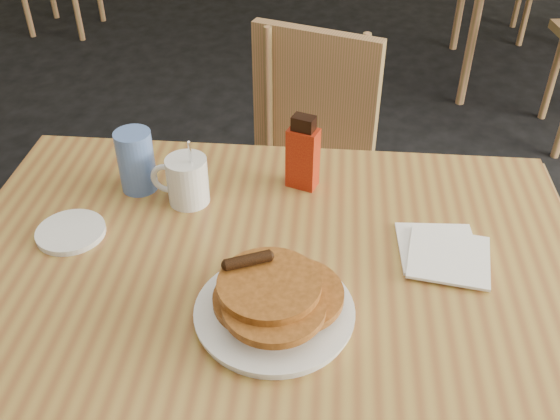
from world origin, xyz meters
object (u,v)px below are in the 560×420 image
(coffee_mug, at_px, (186,180))
(main_table, at_px, (267,273))
(chair_main_far, at_px, (309,154))
(syrup_bottle, at_px, (303,155))
(blue_tumbler, at_px, (136,161))
(pancake_plate, at_px, (274,304))

(coffee_mug, bearing_deg, main_table, -23.11)
(chair_main_far, distance_m, coffee_mug, 0.68)
(coffee_mug, bearing_deg, syrup_bottle, 37.35)
(coffee_mug, distance_m, blue_tumbler, 0.12)
(coffee_mug, height_order, blue_tumbler, coffee_mug)
(main_table, height_order, chair_main_far, chair_main_far)
(syrup_bottle, relative_size, blue_tumbler, 1.24)
(pancake_plate, bearing_deg, main_table, 105.93)
(pancake_plate, xyz_separation_m, syrup_bottle, (-0.01, 0.40, 0.05))
(syrup_bottle, bearing_deg, coffee_mug, -142.37)
(main_table, bearing_deg, chair_main_far, 90.68)
(chair_main_far, distance_m, syrup_bottle, 0.58)
(pancake_plate, bearing_deg, chair_main_far, 93.26)
(chair_main_far, height_order, coffee_mug, coffee_mug)
(main_table, height_order, blue_tumbler, blue_tumbler)
(coffee_mug, distance_m, syrup_bottle, 0.25)
(pancake_plate, height_order, coffee_mug, coffee_mug)
(pancake_plate, bearing_deg, blue_tumbler, 137.65)
(chair_main_far, height_order, blue_tumbler, blue_tumbler)
(chair_main_far, distance_m, blue_tumbler, 0.70)
(main_table, bearing_deg, syrup_bottle, 82.45)
(chair_main_far, relative_size, syrup_bottle, 5.16)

